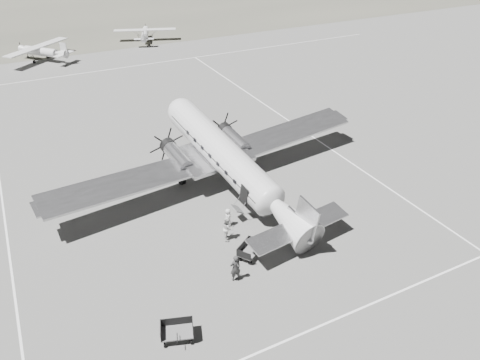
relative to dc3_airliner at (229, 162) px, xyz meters
name	(u,v)px	position (x,y,z in m)	size (l,w,h in m)	color
ground	(244,200)	(0.53, -1.72, -2.88)	(260.00, 260.00, 0.00)	slate
taxi_line_near	(351,313)	(0.53, -15.72, -2.87)	(60.00, 0.15, 0.01)	white
taxi_line_right	(358,167)	(12.53, -1.72, -2.87)	(0.15, 80.00, 0.01)	white
taxi_line_left	(1,195)	(-17.47, 8.28, -2.87)	(0.15, 60.00, 0.01)	white
taxi_line_horizon	(120,68)	(0.53, 38.28, -2.87)	(90.00, 0.15, 0.01)	white
grass_infield	(61,5)	(0.53, 93.28, -2.88)	(260.00, 90.00, 0.01)	#5C5A4D
dc3_airliner	(229,162)	(0.00, 0.00, 0.00)	(30.23, 20.98, 5.76)	silver
light_plane_left	(41,53)	(-9.29, 47.32, -1.62)	(12.18, 9.88, 2.53)	silver
light_plane_right	(145,35)	(8.52, 51.48, -1.75)	(10.86, 8.81, 2.25)	silver
baggage_cart_near	(250,251)	(-2.48, -8.33, -2.35)	(1.89, 1.33, 1.07)	#5B5B5B
baggage_cart_far	(177,332)	(-9.47, -12.78, -2.33)	(1.94, 1.37, 1.10)	#5B5B5B
ground_crew	(235,268)	(-4.39, -9.95, -1.88)	(0.73, 0.48, 1.99)	#303030
ramp_agent	(228,228)	(-2.94, -5.81, -1.94)	(0.92, 0.71, 1.88)	silver
passenger	(228,218)	(-2.24, -4.38, -2.12)	(0.74, 0.48, 1.51)	silver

